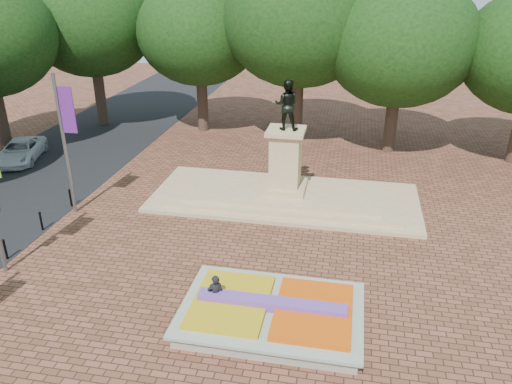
{
  "coord_description": "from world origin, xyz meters",
  "views": [
    {
      "loc": [
        3.23,
        -15.9,
        11.4
      ],
      "look_at": [
        -0.73,
        3.91,
        2.2
      ],
      "focal_mm": 35.0,
      "sensor_mm": 36.0,
      "label": 1
    }
  ],
  "objects_px": {
    "monument": "(285,184)",
    "van": "(20,151)",
    "flower_bed": "(272,312)",
    "pedestrian": "(216,295)"
  },
  "relations": [
    {
      "from": "van",
      "to": "flower_bed",
      "type": "bearing_deg",
      "value": -50.72
    },
    {
      "from": "monument",
      "to": "flower_bed",
      "type": "bearing_deg",
      "value": -84.13
    },
    {
      "from": "flower_bed",
      "to": "pedestrian",
      "type": "distance_m",
      "value": 2.09
    },
    {
      "from": "monument",
      "to": "van",
      "type": "height_order",
      "value": "monument"
    },
    {
      "from": "flower_bed",
      "to": "monument",
      "type": "height_order",
      "value": "monument"
    },
    {
      "from": "flower_bed",
      "to": "van",
      "type": "xyz_separation_m",
      "value": [
        -18.37,
        12.5,
        0.28
      ]
    },
    {
      "from": "van",
      "to": "pedestrian",
      "type": "height_order",
      "value": "pedestrian"
    },
    {
      "from": "monument",
      "to": "van",
      "type": "bearing_deg",
      "value": 171.79
    },
    {
      "from": "flower_bed",
      "to": "van",
      "type": "bearing_deg",
      "value": 145.76
    },
    {
      "from": "monument",
      "to": "van",
      "type": "relative_size",
      "value": 2.95
    }
  ]
}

